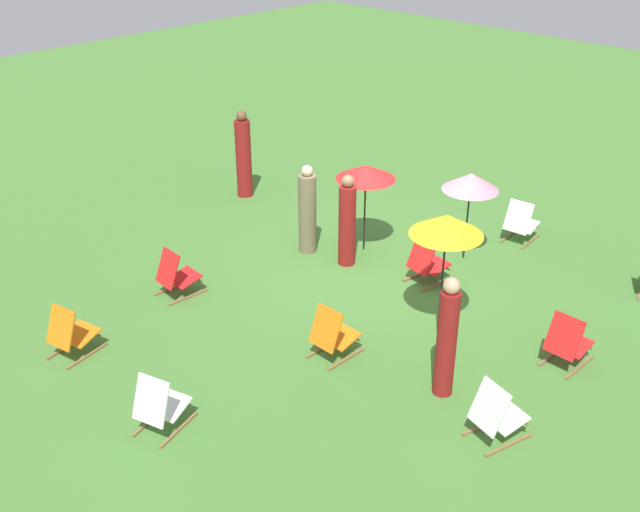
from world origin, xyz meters
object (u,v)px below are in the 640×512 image
deckchair_3 (160,406)px  person_2 (447,339)px  deckchair_1 (497,415)px  umbrella_2 (366,172)px  deckchair_7 (427,263)px  deckchair_8 (568,343)px  person_3 (243,156)px  deckchair_6 (521,223)px  umbrella_1 (447,225)px  person_0 (307,212)px  umbrella_0 (471,182)px  deckchair_9 (71,333)px  deckchair_4 (333,335)px  person_1 (347,223)px  deckchair_5 (176,275)px

deckchair_3 → person_2: person_2 is taller
deckchair_1 → umbrella_2: (4.63, -2.79, 1.18)m
deckchair_3 → deckchair_7: size_ratio=1.04×
deckchair_8 → person_3: (8.04, -0.87, 0.52)m
deckchair_1 → deckchair_6: (2.73, -5.14, 0.00)m
deckchair_1 → umbrella_2: umbrella_2 is taller
deckchair_3 → umbrella_1: bearing=-121.5°
person_3 → person_0: bearing=24.6°
umbrella_1 → umbrella_2: 2.97m
umbrella_0 → umbrella_1: 2.59m
deckchair_3 → deckchair_9: size_ratio=1.03×
deckchair_3 → person_0: size_ratio=0.51×
deckchair_9 → person_2: person_2 is taller
deckchair_7 → deckchair_9: 5.90m
deckchair_3 → deckchair_4: (-0.48, -2.70, 0.00)m
person_1 → deckchair_8: bearing=-19.8°
deckchair_5 → deckchair_7: size_ratio=1.00×
person_0 → deckchair_5: bearing=-151.1°
deckchair_4 → person_3: person_3 is taller
deckchair_1 → person_0: (5.35, -2.02, 0.42)m
deckchair_7 → umbrella_2: umbrella_2 is taller
umbrella_2 → person_3: 3.61m
deckchair_8 → deckchair_9: same height
deckchair_5 → person_2: (-4.75, -0.95, 0.50)m
deckchair_3 → deckchair_6: size_ratio=1.04×
deckchair_5 → person_1: size_ratio=0.49×
person_2 → deckchair_9: bearing=-1.8°
deckchair_7 → person_0: 2.41m
umbrella_2 → deckchair_1: bearing=148.9°
deckchair_8 → person_2: 2.04m
deckchair_4 → person_2: size_ratio=0.46×
deckchair_6 → person_3: 5.90m
person_0 → person_3: 2.98m
umbrella_0 → deckchair_7: bearing=91.8°
person_0 → person_1: bearing=-42.8°
deckchair_1 → umbrella_0: 5.04m
deckchair_5 → person_1: bearing=-110.3°
umbrella_1 → person_2: 1.80m
deckchair_6 → person_2: person_2 is taller
umbrella_0 → person_3: (5.09, 0.88, -0.61)m
deckchair_6 → person_2: 5.15m
deckchair_4 → deckchair_3: bearing=80.8°
deckchair_4 → deckchair_9: 3.83m
person_0 → person_1: (-0.85, -0.14, 0.02)m
person_2 → person_3: (7.16, -2.63, 0.02)m
deckchair_6 → person_0: 4.09m
deckchair_8 → person_1: (4.35, -0.08, 0.44)m
deckchair_1 → umbrella_1: 2.87m
umbrella_1 → deckchair_1: bearing=142.7°
deckchair_9 → deckchair_4: bearing=-147.7°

